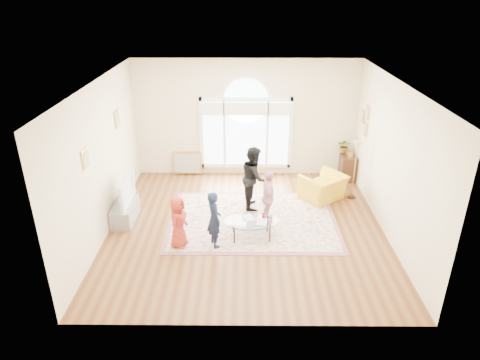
{
  "coord_description": "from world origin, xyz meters",
  "views": [
    {
      "loc": [
        -0.07,
        -8.18,
        4.93
      ],
      "look_at": [
        -0.14,
        0.3,
        1.02
      ],
      "focal_mm": 32.0,
      "sensor_mm": 36.0,
      "label": 1
    }
  ],
  "objects_px": {
    "tv_console": "(125,212)",
    "television": "(123,191)",
    "coffee_table": "(251,221)",
    "armchair": "(323,187)",
    "area_rug": "(253,220)"
  },
  "relations": [
    {
      "from": "television",
      "to": "armchair",
      "type": "height_order",
      "value": "television"
    },
    {
      "from": "tv_console",
      "to": "coffee_table",
      "type": "bearing_deg",
      "value": -14.25
    },
    {
      "from": "armchair",
      "to": "coffee_table",
      "type": "bearing_deg",
      "value": 8.1
    },
    {
      "from": "area_rug",
      "to": "coffee_table",
      "type": "bearing_deg",
      "value": -93.95
    },
    {
      "from": "tv_console",
      "to": "television",
      "type": "xyz_separation_m",
      "value": [
        0.01,
        -0.0,
        0.53
      ]
    },
    {
      "from": "tv_console",
      "to": "armchair",
      "type": "xyz_separation_m",
      "value": [
        4.67,
        1.1,
        0.11
      ]
    },
    {
      "from": "tv_console",
      "to": "coffee_table",
      "type": "relative_size",
      "value": 0.84
    },
    {
      "from": "television",
      "to": "coffee_table",
      "type": "bearing_deg",
      "value": -14.28
    },
    {
      "from": "area_rug",
      "to": "armchair",
      "type": "xyz_separation_m",
      "value": [
        1.76,
        1.09,
        0.31
      ]
    },
    {
      "from": "tv_console",
      "to": "armchair",
      "type": "relative_size",
      "value": 1.01
    },
    {
      "from": "coffee_table",
      "to": "armchair",
      "type": "bearing_deg",
      "value": 41.77
    },
    {
      "from": "armchair",
      "to": "area_rug",
      "type": "bearing_deg",
      "value": -5.28
    },
    {
      "from": "coffee_table",
      "to": "area_rug",
      "type": "bearing_deg",
      "value": 82.6
    },
    {
      "from": "coffee_table",
      "to": "armchair",
      "type": "height_order",
      "value": "armchair"
    },
    {
      "from": "tv_console",
      "to": "television",
      "type": "distance_m",
      "value": 0.53
    }
  ]
}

